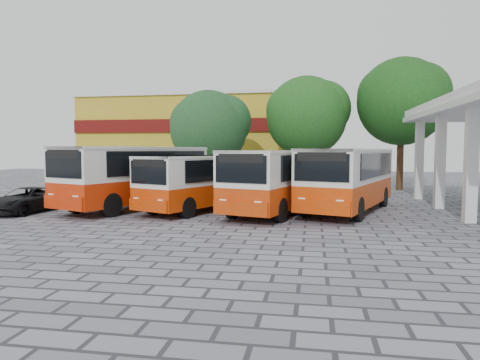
% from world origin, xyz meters
% --- Properties ---
extents(ground, '(90.00, 90.00, 0.00)m').
position_xyz_m(ground, '(0.00, 0.00, 0.00)').
color(ground, slate).
rests_on(ground, ground).
extents(shophouse_block, '(20.40, 10.40, 8.30)m').
position_xyz_m(shophouse_block, '(-11.00, 25.99, 4.16)').
color(shophouse_block, gold).
rests_on(shophouse_block, ground).
extents(bus_far_left, '(5.59, 9.26, 3.12)m').
position_xyz_m(bus_far_left, '(-7.32, 3.65, 1.81)').
color(bus_far_left, '#B82000').
rests_on(bus_far_left, ground).
extents(bus_centre_left, '(5.01, 8.02, 2.70)m').
position_xyz_m(bus_centre_left, '(-3.82, 3.50, 1.56)').
color(bus_centre_left, '#BE2D00').
rests_on(bus_centre_left, ground).
extents(bus_centre_right, '(4.73, 8.68, 2.95)m').
position_xyz_m(bus_centre_right, '(-0.06, 3.31, 1.71)').
color(bus_centre_right, '#B32D02').
rests_on(bus_centre_right, ground).
extents(bus_far_right, '(5.15, 8.92, 3.02)m').
position_xyz_m(bus_far_right, '(3.22, 4.14, 1.75)').
color(bus_far_right, '#C23200').
rests_on(bus_far_right, ground).
extents(tree_left, '(6.12, 5.83, 7.46)m').
position_xyz_m(tree_left, '(-6.22, 14.76, 4.74)').
color(tree_left, '#48321D').
rests_on(tree_left, ground).
extents(tree_middle, '(6.40, 6.10, 8.56)m').
position_xyz_m(tree_middle, '(1.03, 16.27, 5.71)').
color(tree_middle, '#4B381E').
rests_on(tree_middle, ground).
extents(tree_right, '(6.74, 6.42, 9.72)m').
position_xyz_m(tree_right, '(7.94, 16.38, 6.72)').
color(tree_right, '#49301A').
rests_on(tree_right, ground).
extents(parked_car, '(2.32, 4.39, 1.18)m').
position_xyz_m(parked_car, '(-11.92, 1.37, 0.59)').
color(parked_car, black).
rests_on(parked_car, ground).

